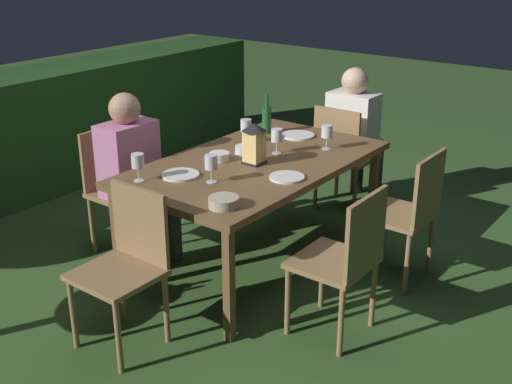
{
  "coord_description": "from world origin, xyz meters",
  "views": [
    {
      "loc": [
        -3.13,
        -2.38,
        2.09
      ],
      "look_at": [
        0.0,
        0.0,
        0.52
      ],
      "focal_mm": 44.85,
      "sensor_mm": 36.0,
      "label": 1
    }
  ],
  "objects_px": {
    "wine_glass_c": "(138,162)",
    "bowl_salad": "(224,202)",
    "plate_a": "(180,175)",
    "lantern_centerpiece": "(254,141)",
    "chair_head_near": "(126,261)",
    "person_in_pink": "(136,169)",
    "bowl_olives": "(219,156)",
    "chair_side_left_b": "(409,210)",
    "green_bottle_on_table": "(267,119)",
    "wine_glass_a": "(211,163)",
    "plate_c": "(298,135)",
    "plate_b": "(287,177)",
    "wine_glass_d": "(327,132)",
    "bowl_bread": "(243,150)",
    "dining_table": "(256,168)",
    "chair_side_left_a": "(345,257)",
    "wine_glass_b": "(277,136)",
    "chair_side_right_a": "(118,184)",
    "chair_head_far": "(343,153)",
    "person_in_cream": "(356,129)"
  },
  "relations": [
    {
      "from": "plate_c",
      "to": "bowl_salad",
      "type": "height_order",
      "value": "bowl_salad"
    },
    {
      "from": "chair_side_left_b",
      "to": "green_bottle_on_table",
      "type": "relative_size",
      "value": 3.0
    },
    {
      "from": "dining_table",
      "to": "chair_side_left_b",
      "type": "relative_size",
      "value": 2.05
    },
    {
      "from": "green_bottle_on_table",
      "to": "plate_b",
      "type": "height_order",
      "value": "green_bottle_on_table"
    },
    {
      "from": "chair_head_near",
      "to": "person_in_pink",
      "type": "height_order",
      "value": "person_in_pink"
    },
    {
      "from": "lantern_centerpiece",
      "to": "bowl_salad",
      "type": "distance_m",
      "value": 0.74
    },
    {
      "from": "lantern_centerpiece",
      "to": "bowl_bread",
      "type": "relative_size",
      "value": 2.33
    },
    {
      "from": "chair_side_left_b",
      "to": "lantern_centerpiece",
      "type": "relative_size",
      "value": 3.28
    },
    {
      "from": "green_bottle_on_table",
      "to": "wine_glass_a",
      "type": "distance_m",
      "value": 1.08
    },
    {
      "from": "plate_b",
      "to": "plate_a",
      "type": "bearing_deg",
      "value": 123.59
    },
    {
      "from": "wine_glass_a",
      "to": "wine_glass_b",
      "type": "relative_size",
      "value": 1.0
    },
    {
      "from": "wine_glass_a",
      "to": "plate_c",
      "type": "relative_size",
      "value": 0.7
    },
    {
      "from": "person_in_cream",
      "to": "plate_a",
      "type": "xyz_separation_m",
      "value": [
        -1.85,
        0.19,
        0.11
      ]
    },
    {
      "from": "chair_head_near",
      "to": "chair_side_left_b",
      "type": "height_order",
      "value": "same"
    },
    {
      "from": "wine_glass_c",
      "to": "plate_b",
      "type": "height_order",
      "value": "wine_glass_c"
    },
    {
      "from": "chair_side_left_b",
      "to": "wine_glass_c",
      "type": "height_order",
      "value": "wine_glass_c"
    },
    {
      "from": "dining_table",
      "to": "wine_glass_a",
      "type": "relative_size",
      "value": 10.58
    },
    {
      "from": "plate_b",
      "to": "lantern_centerpiece",
      "type": "bearing_deg",
      "value": 72.92
    },
    {
      "from": "wine_glass_d",
      "to": "plate_b",
      "type": "distance_m",
      "value": 0.65
    },
    {
      "from": "wine_glass_a",
      "to": "wine_glass_d",
      "type": "xyz_separation_m",
      "value": [
        0.96,
        -0.21,
        0.0
      ]
    },
    {
      "from": "dining_table",
      "to": "wine_glass_b",
      "type": "bearing_deg",
      "value": -6.15
    },
    {
      "from": "chair_side_right_a",
      "to": "bowl_bread",
      "type": "distance_m",
      "value": 0.93
    },
    {
      "from": "dining_table",
      "to": "chair_side_left_a",
      "type": "relative_size",
      "value": 2.05
    },
    {
      "from": "chair_head_far",
      "to": "bowl_olives",
      "type": "bearing_deg",
      "value": 171.62
    },
    {
      "from": "chair_head_near",
      "to": "lantern_centerpiece",
      "type": "height_order",
      "value": "lantern_centerpiece"
    },
    {
      "from": "plate_a",
      "to": "lantern_centerpiece",
      "type": "bearing_deg",
      "value": -25.23
    },
    {
      "from": "wine_glass_a",
      "to": "plate_c",
      "type": "height_order",
      "value": "wine_glass_a"
    },
    {
      "from": "wine_glass_b",
      "to": "bowl_bread",
      "type": "xyz_separation_m",
      "value": [
        -0.14,
        0.17,
        -0.09
      ]
    },
    {
      "from": "wine_glass_c",
      "to": "wine_glass_b",
      "type": "bearing_deg",
      "value": -20.67
    },
    {
      "from": "chair_side_left_a",
      "to": "lantern_centerpiece",
      "type": "height_order",
      "value": "lantern_centerpiece"
    },
    {
      "from": "chair_side_left_b",
      "to": "bowl_olives",
      "type": "relative_size",
      "value": 6.66
    },
    {
      "from": "wine_glass_c",
      "to": "lantern_centerpiece",
      "type": "bearing_deg",
      "value": -27.84
    },
    {
      "from": "bowl_salad",
      "to": "chair_head_far",
      "type": "bearing_deg",
      "value": 10.02
    },
    {
      "from": "chair_head_far",
      "to": "green_bottle_on_table",
      "type": "bearing_deg",
      "value": 151.89
    },
    {
      "from": "chair_side_right_a",
      "to": "wine_glass_b",
      "type": "xyz_separation_m",
      "value": [
        0.6,
        -0.93,
        0.37
      ]
    },
    {
      "from": "wine_glass_d",
      "to": "bowl_bread",
      "type": "xyz_separation_m",
      "value": [
        -0.43,
        0.39,
        -0.09
      ]
    },
    {
      "from": "chair_head_near",
      "to": "plate_b",
      "type": "relative_size",
      "value": 4.08
    },
    {
      "from": "wine_glass_d",
      "to": "plate_b",
      "type": "bearing_deg",
      "value": -170.09
    },
    {
      "from": "wine_glass_c",
      "to": "bowl_salad",
      "type": "distance_m",
      "value": 0.66
    },
    {
      "from": "person_in_pink",
      "to": "bowl_olives",
      "type": "height_order",
      "value": "person_in_pink"
    },
    {
      "from": "chair_side_right_a",
      "to": "green_bottle_on_table",
      "type": "height_order",
      "value": "green_bottle_on_table"
    },
    {
      "from": "chair_head_near",
      "to": "chair_head_far",
      "type": "xyz_separation_m",
      "value": [
        2.28,
        0.0,
        0.0
      ]
    },
    {
      "from": "wine_glass_b",
      "to": "plate_b",
      "type": "distance_m",
      "value": 0.49
    },
    {
      "from": "bowl_olives",
      "to": "bowl_bread",
      "type": "bearing_deg",
      "value": -11.79
    },
    {
      "from": "chair_head_far",
      "to": "person_in_cream",
      "type": "bearing_deg",
      "value": 0.0
    },
    {
      "from": "plate_b",
      "to": "bowl_salad",
      "type": "height_order",
      "value": "bowl_salad"
    },
    {
      "from": "wine_glass_c",
      "to": "bowl_bread",
      "type": "distance_m",
      "value": 0.8
    },
    {
      "from": "green_bottle_on_table",
      "to": "wine_glass_b",
      "type": "relative_size",
      "value": 1.72
    },
    {
      "from": "person_in_cream",
      "to": "plate_a",
      "type": "distance_m",
      "value": 1.86
    },
    {
      "from": "plate_b",
      "to": "chair_head_near",
      "type": "bearing_deg",
      "value": 160.54
    }
  ]
}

